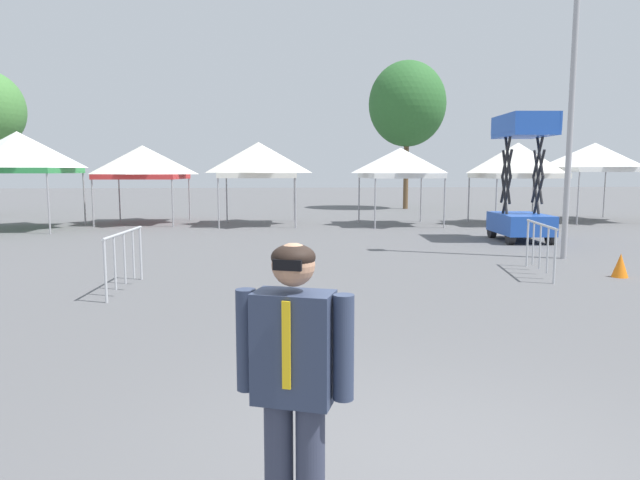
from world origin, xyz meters
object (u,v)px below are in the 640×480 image
tree_behind_tents_left (407,104)px  canopy_tent_right_of_center (18,152)px  person_foreground (294,381)px  canopy_tent_left_of_center (595,157)px  canopy_tent_behind_center (258,160)px  canopy_tent_far_right (517,160)px  canopy_tent_center (143,162)px  light_pole_near_lift (574,66)px  crowd_barrier_near_person (124,249)px  canopy_tent_behind_right (400,163)px  crowd_barrier_by_lift (540,239)px  scissor_lift (521,203)px  traffic_cone_lot_center (620,265)px

tree_behind_tents_left → canopy_tent_right_of_center: bearing=-149.8°
person_foreground → canopy_tent_left_of_center: bearing=55.6°
canopy_tent_right_of_center → canopy_tent_behind_center: size_ratio=1.12×
canopy_tent_far_right → person_foreground: canopy_tent_far_right is taller
canopy_tent_right_of_center → canopy_tent_center: bearing=26.6°
light_pole_near_lift → tree_behind_tents_left: bearing=88.2°
canopy_tent_behind_center → canopy_tent_far_right: canopy_tent_behind_center is taller
canopy_tent_right_of_center → canopy_tent_center: canopy_tent_right_of_center is taller
tree_behind_tents_left → crowd_barrier_near_person: tree_behind_tents_left is taller
canopy_tent_left_of_center → person_foreground: 24.63m
canopy_tent_behind_right → light_pole_near_lift: 9.41m
tree_behind_tents_left → crowd_barrier_by_lift: tree_behind_tents_left is taller
canopy_tent_behind_center → scissor_lift: 10.26m
person_foreground → traffic_cone_lot_center: size_ratio=3.64×
canopy_tent_behind_right → tree_behind_tents_left: size_ratio=0.37×
person_foreground → crowd_barrier_near_person: 7.91m
traffic_cone_lot_center → person_foreground: bearing=-132.1°
crowd_barrier_by_lift → canopy_tent_far_right: bearing=68.0°
canopy_tent_center → person_foreground: 21.58m
scissor_lift → light_pole_near_lift: 4.95m
canopy_tent_far_right → scissor_lift: size_ratio=0.85×
tree_behind_tents_left → scissor_lift: bearing=-90.4°
person_foreground → canopy_tent_far_right: bearing=62.5°
canopy_tent_far_right → light_pole_near_lift: size_ratio=0.40×
canopy_tent_right_of_center → crowd_barrier_by_lift: size_ratio=1.79×
canopy_tent_center → crowd_barrier_near_person: 13.81m
scissor_lift → light_pole_near_lift: size_ratio=0.47×
canopy_tent_behind_right → canopy_tent_right_of_center: bearing=-178.8°
canopy_tent_behind_right → traffic_cone_lot_center: (1.89, -11.40, -2.23)m
scissor_lift → canopy_tent_center: bearing=151.0°
canopy_tent_far_right → crowd_barrier_by_lift: (-4.36, -10.79, -1.82)m
canopy_tent_far_right → traffic_cone_lot_center: 11.85m
scissor_lift → traffic_cone_lot_center: bearing=-96.1°
canopy_tent_center → light_pole_near_lift: 16.46m
canopy_tent_left_of_center → tree_behind_tents_left: size_ratio=0.44×
light_pole_near_lift → crowd_barrier_near_person: light_pole_near_lift is taller
canopy_tent_left_of_center → person_foreground: size_ratio=2.06×
canopy_tent_center → canopy_tent_behind_center: 4.85m
scissor_lift → crowd_barrier_near_person: 12.16m
tree_behind_tents_left → canopy_tent_behind_right: bearing=-105.3°
crowd_barrier_by_lift → canopy_tent_center: bearing=130.3°
scissor_lift → canopy_tent_left_of_center: bearing=46.2°
canopy_tent_center → scissor_lift: size_ratio=0.90×
canopy_tent_center → tree_behind_tents_left: 15.54m
canopy_tent_behind_right → canopy_tent_left_of_center: 8.83m
canopy_tent_behind_right → traffic_cone_lot_center: canopy_tent_behind_right is taller
canopy_tent_far_right → tree_behind_tents_left: (-2.14, 9.73, 3.32)m
canopy_tent_right_of_center → canopy_tent_behind_right: bearing=1.2°
canopy_tent_center → crowd_barrier_near_person: canopy_tent_center is taller
canopy_tent_behind_right → canopy_tent_center: bearing=170.6°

